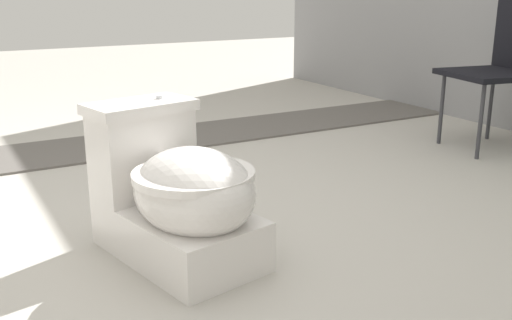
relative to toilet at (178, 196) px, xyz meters
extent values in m
plane|color=#B7B2A8|center=(-0.24, 0.13, -0.22)|extent=(14.00, 14.00, 0.00)
cube|color=#605B56|center=(-1.53, 0.63, -0.21)|extent=(0.56, 8.00, 0.01)
cube|color=white|center=(0.00, 0.00, -0.14)|extent=(0.66, 0.46, 0.17)
ellipsoid|color=white|center=(0.09, 0.02, 0.04)|extent=(0.51, 0.44, 0.28)
cylinder|color=white|center=(0.09, 0.02, 0.10)|extent=(0.46, 0.46, 0.03)
cube|color=white|center=(-0.21, -0.04, 0.10)|extent=(0.25, 0.37, 0.30)
cube|color=white|center=(-0.21, -0.04, 0.27)|extent=(0.27, 0.40, 0.04)
cylinder|color=silver|center=(-0.23, 0.03, 0.29)|extent=(0.02, 0.02, 0.01)
cube|color=black|center=(-0.48, 2.03, 0.20)|extent=(0.51, 0.51, 0.03)
cylinder|color=#38383D|center=(-0.34, 1.83, -0.02)|extent=(0.02, 0.02, 0.40)
cylinder|color=#38383D|center=(-0.68, 1.89, -0.02)|extent=(0.02, 0.02, 0.40)
cylinder|color=#38383D|center=(-0.61, 2.23, -0.02)|extent=(0.02, 0.02, 0.40)
camera|label=1|loc=(1.76, -0.68, 0.67)|focal=42.00mm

